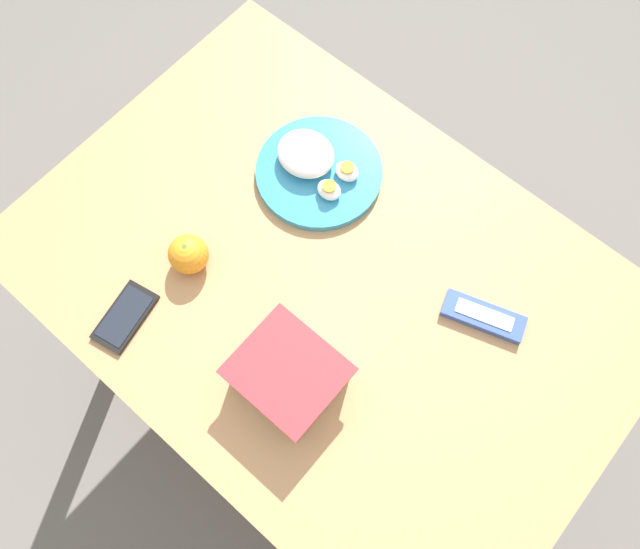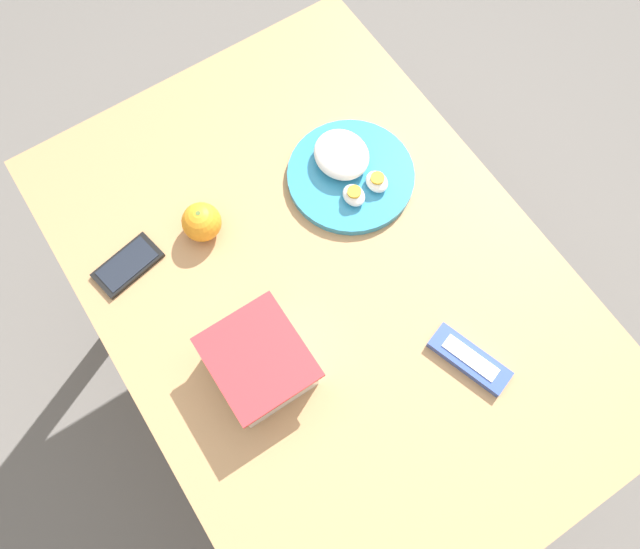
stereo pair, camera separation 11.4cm
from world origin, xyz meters
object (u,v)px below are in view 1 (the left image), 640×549
food_container (289,376)px  candy_bar (483,316)px  orange_fruit (188,254)px  rice_plate (316,167)px  cell_phone (125,317)px

food_container → candy_bar: 0.37m
orange_fruit → rice_plate: size_ratio=0.30×
orange_fruit → rice_plate: (-0.05, -0.30, -0.02)m
orange_fruit → cell_phone: bearing=84.7°
candy_bar → cell_phone: (0.50, 0.42, -0.00)m
orange_fruit → rice_plate: orange_fruit is taller
food_container → orange_fruit: size_ratio=2.31×
orange_fruit → candy_bar: size_ratio=0.47×
rice_plate → orange_fruit: bearing=80.3°
cell_phone → candy_bar: bearing=-139.4°
food_container → rice_plate: size_ratio=0.69×
orange_fruit → cell_phone: size_ratio=0.55×
food_container → cell_phone: bearing=19.5°
food_container → rice_plate: 0.42m
orange_fruit → cell_phone: 0.16m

